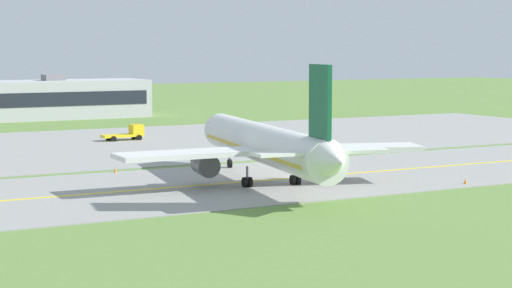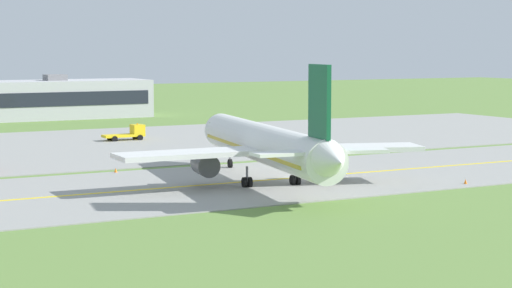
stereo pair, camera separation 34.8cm
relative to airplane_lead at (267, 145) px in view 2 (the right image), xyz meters
name	(u,v)px [view 2 (the right image)]	position (x,y,z in m)	size (l,w,h in m)	color
ground_plane	(303,178)	(5.83, 2.27, -4.13)	(500.00, 500.00, 0.00)	olive
taxiway_strip	(303,178)	(5.83, 2.27, -4.08)	(240.00, 28.00, 0.10)	gray
apron_pad	(218,139)	(15.83, 44.27, -4.08)	(140.00, 52.00, 0.10)	gray
taxiway_centreline	(303,177)	(5.83, 2.27, -4.03)	(220.00, 0.60, 0.01)	yellow
airplane_lead	(267,145)	(0.00, 0.00, 0.00)	(32.19, 39.51, 12.70)	white
service_truck_fuel	(130,133)	(3.48, 49.49, -2.95)	(6.44, 2.44, 2.59)	yellow
traffic_cone_near_edge	(116,171)	(-10.88, 15.63, -3.83)	(0.44, 0.44, 0.60)	orange
traffic_cone_mid_edge	(466,182)	(18.11, -9.89, -3.83)	(0.44, 0.44, 0.60)	orange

